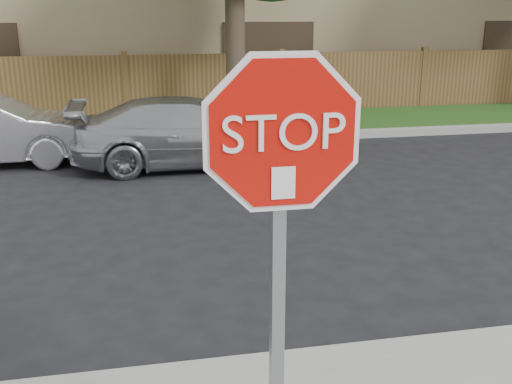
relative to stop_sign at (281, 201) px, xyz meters
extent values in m
plane|color=black|center=(-0.86, 1.48, -1.83)|extent=(90.00, 90.00, 0.00)
cube|color=gray|center=(-0.86, 9.63, -1.75)|extent=(70.00, 0.30, 0.15)
cube|color=#1E4714|center=(-0.86, 11.28, -1.77)|extent=(70.00, 3.00, 0.12)
cube|color=brown|center=(-0.86, 12.88, -1.03)|extent=(70.00, 0.12, 1.60)
cylinder|color=#382B21|center=(1.64, 11.18, 0.13)|extent=(0.44, 0.44, 3.92)
cube|color=gray|center=(0.00, 0.05, -0.58)|extent=(0.06, 0.06, 2.30)
cylinder|color=white|center=(0.00, -0.02, 0.32)|extent=(1.01, 0.02, 1.01)
cylinder|color=#B90E07|center=(0.00, -0.03, 0.32)|extent=(0.93, 0.02, 0.93)
cube|color=white|center=(0.00, -0.05, 0.10)|extent=(0.11, 0.00, 0.15)
imported|color=#9DA0A4|center=(0.30, 7.87, -1.23)|extent=(4.19, 1.75, 1.21)
camera|label=1|loc=(-0.63, -2.55, 0.84)|focal=42.00mm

